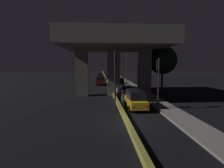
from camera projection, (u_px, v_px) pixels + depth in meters
name	position (u px, v px, depth m)	size (l,w,h in m)	color
ground_plane	(126.00, 123.00, 13.51)	(200.00, 200.00, 0.00)	black
median_divider	(107.00, 80.00, 48.18)	(0.31, 126.00, 0.40)	olive
sidewalk_right	(128.00, 83.00, 41.59)	(2.27, 126.00, 0.16)	slate
elevated_overpass	(114.00, 45.00, 24.70)	(13.96, 13.58, 9.58)	slate
traffic_light_left_of_median	(115.00, 71.00, 16.51)	(0.30, 0.49, 5.77)	black
traffic_light_right_of_median	(158.00, 75.00, 16.87)	(0.30, 0.49, 5.11)	black
street_lamp	(125.00, 64.00, 41.32)	(2.73, 0.32, 7.51)	#2D2D30
car_taxi_yellow_lead	(135.00, 99.00, 17.89)	(1.85, 4.28, 1.84)	gold
car_dark_blue_second	(126.00, 90.00, 25.49)	(1.97, 4.42, 1.40)	#141938
car_white_third	(119.00, 83.00, 33.02)	(2.04, 4.36, 1.94)	silver
car_black_fourth	(116.00, 80.00, 40.08)	(2.00, 4.60, 1.71)	black
car_dark_red_lead_oncoming	(100.00, 80.00, 38.65)	(2.07, 4.59, 1.85)	#591414
car_black_second_oncoming	(101.00, 77.00, 49.77)	(2.08, 4.79, 1.44)	black
car_dark_red_third_oncoming	(101.00, 75.00, 59.55)	(1.93, 3.99, 1.42)	#591414
motorcycle_black_filtering_near	(123.00, 102.00, 18.39)	(0.33, 1.97, 1.41)	black
motorcycle_red_filtering_mid	(117.00, 92.00, 24.94)	(0.33, 1.94, 1.39)	black
motorcycle_white_filtering_far	(115.00, 87.00, 30.82)	(0.34, 1.80, 1.36)	black
pedestrian_on_sidewalk	(147.00, 89.00, 25.38)	(0.40, 0.40, 1.62)	black
roadside_tree_kerbside_near	(163.00, 60.00, 26.43)	(4.27, 4.27, 7.27)	#38281C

